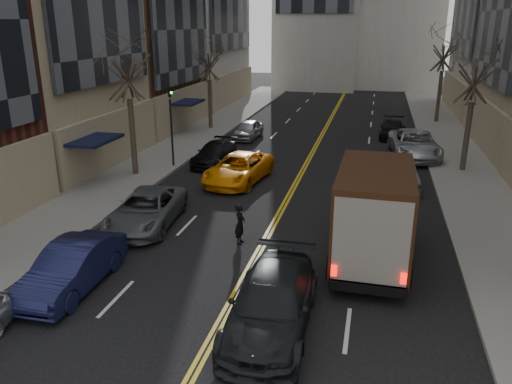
% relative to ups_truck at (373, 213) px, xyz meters
% --- Properties ---
extents(sidewalk_left, '(4.00, 66.00, 0.15)m').
position_rel_ups_truck_xyz_m(sidewalk_left, '(-12.99, 14.45, -1.69)').
color(sidewalk_left, slate).
rests_on(sidewalk_left, ground).
extents(sidewalk_right, '(4.00, 66.00, 0.15)m').
position_rel_ups_truck_xyz_m(sidewalk_right, '(5.01, 14.45, -1.69)').
color(sidewalk_right, slate).
rests_on(sidewalk_right, ground).
extents(tree_lf_mid, '(3.20, 3.20, 8.91)m').
position_rel_ups_truck_xyz_m(tree_lf_mid, '(-12.79, 7.45, 4.83)').
color(tree_lf_mid, '#382D23').
rests_on(tree_lf_mid, sidewalk_left).
extents(tree_lf_far, '(3.20, 3.20, 8.12)m').
position_rel_ups_truck_xyz_m(tree_lf_far, '(-12.79, 20.45, 4.26)').
color(tree_lf_far, '#382D23').
rests_on(tree_lf_far, sidewalk_left).
extents(tree_rt_mid, '(3.20, 3.20, 8.32)m').
position_rel_ups_truck_xyz_m(tree_rt_mid, '(4.81, 12.45, 4.40)').
color(tree_rt_mid, '#382D23').
rests_on(tree_rt_mid, sidewalk_right).
extents(tree_rt_far, '(3.20, 3.20, 9.11)m').
position_rel_ups_truck_xyz_m(tree_rt_far, '(4.81, 27.45, 4.97)').
color(tree_rt_far, '#382D23').
rests_on(tree_rt_far, sidewalk_right).
extents(traffic_signal, '(0.29, 0.26, 4.70)m').
position_rel_ups_truck_xyz_m(traffic_signal, '(-11.39, 9.45, 1.05)').
color(traffic_signal, black).
rests_on(traffic_signal, sidewalk_left).
extents(ups_truck, '(2.71, 6.44, 3.51)m').
position_rel_ups_truck_xyz_m(ups_truck, '(0.00, 0.00, 0.00)').
color(ups_truck, black).
rests_on(ups_truck, ground).
extents(observer_sedan, '(2.27, 5.35, 1.54)m').
position_rel_ups_truck_xyz_m(observer_sedan, '(-2.55, -4.96, -1.00)').
color(observer_sedan, black).
rests_on(observer_sedan, ground).
extents(taxi, '(3.09, 5.54, 1.46)m').
position_rel_ups_truck_xyz_m(taxi, '(-6.99, 7.74, -1.03)').
color(taxi, orange).
rests_on(taxi, ground).
extents(pedestrian, '(0.38, 0.58, 1.59)m').
position_rel_ups_truck_xyz_m(pedestrian, '(-4.87, 0.27, -0.97)').
color(pedestrian, black).
rests_on(pedestrian, ground).
extents(parked_lf_b, '(1.64, 4.51, 1.48)m').
position_rel_ups_truck_xyz_m(parked_lf_b, '(-9.09, -4.28, -1.03)').
color(parked_lf_b, '#111438').
rests_on(parked_lf_b, ground).
extents(parked_lf_c, '(2.82, 5.28, 1.41)m').
position_rel_ups_truck_xyz_m(parked_lf_c, '(-9.09, 1.07, -1.06)').
color(parked_lf_c, '#54585C').
rests_on(parked_lf_c, ground).
extents(parked_lf_d, '(2.00, 4.47, 1.27)m').
position_rel_ups_truck_xyz_m(parked_lf_d, '(-9.32, 10.84, -1.13)').
color(parked_lf_d, black).
rests_on(parked_lf_d, ground).
extents(parked_lf_e, '(1.74, 3.92, 1.31)m').
position_rel_ups_truck_xyz_m(parked_lf_e, '(-9.09, 17.95, -1.11)').
color(parked_lf_e, '#A5A7AD').
rests_on(parked_lf_e, ground).
extents(parked_rt_a, '(2.16, 4.65, 1.48)m').
position_rel_ups_truck_xyz_m(parked_rt_a, '(1.11, 9.05, -1.03)').
color(parked_rt_a, '#47484E').
rests_on(parked_rt_a, ground).
extents(parked_rt_b, '(3.26, 6.14, 1.64)m').
position_rel_ups_truck_xyz_m(parked_rt_b, '(2.31, 15.29, -0.94)').
color(parked_rt_b, '#B7BBBF').
rests_on(parked_rt_b, ground).
extents(parked_rt_c, '(1.96, 4.45, 1.27)m').
position_rel_ups_truck_xyz_m(parked_rt_c, '(1.11, 20.85, -1.13)').
color(parked_rt_c, black).
rests_on(parked_rt_c, ground).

